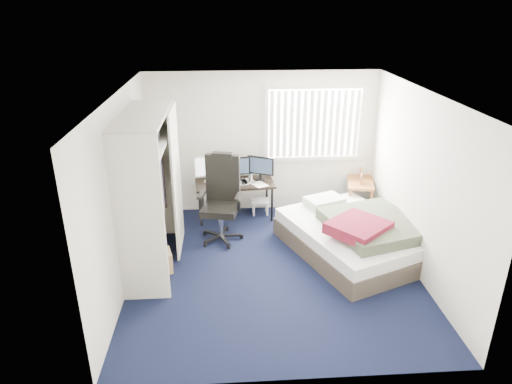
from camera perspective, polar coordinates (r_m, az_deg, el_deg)
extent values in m
plane|color=black|center=(6.68, 2.15, -9.50)|extent=(4.20, 4.20, 0.00)
plane|color=silver|center=(8.07, 0.75, 6.13)|extent=(4.00, 0.00, 4.00)
plane|color=silver|center=(4.25, 5.33, -10.33)|extent=(4.00, 0.00, 4.00)
plane|color=silver|center=(6.22, -16.32, -0.02)|extent=(0.00, 4.20, 4.20)
plane|color=silver|center=(6.61, 19.83, 0.88)|extent=(0.00, 4.20, 4.20)
plane|color=white|center=(5.74, 2.52, 12.08)|extent=(4.20, 4.20, 0.00)
cube|color=white|center=(8.08, 7.22, 8.54)|extent=(1.60, 0.02, 1.20)
cube|color=beige|center=(7.92, 7.49, 12.91)|extent=(1.72, 0.06, 0.06)
cube|color=beige|center=(8.23, 7.05, 4.24)|extent=(1.72, 0.06, 0.06)
cube|color=white|center=(8.03, 7.30, 8.44)|extent=(1.60, 0.04, 1.16)
cube|color=beige|center=(5.69, -14.37, -3.68)|extent=(0.60, 0.04, 2.20)
cube|color=beige|center=(7.32, -12.07, 2.59)|extent=(0.60, 0.04, 2.20)
cube|color=beige|center=(6.16, -13.99, 9.32)|extent=(0.60, 1.80, 0.04)
cube|color=beige|center=(6.25, -13.66, 5.94)|extent=(0.56, 1.74, 0.03)
cylinder|color=silver|center=(6.29, -13.56, 4.89)|extent=(0.03, 1.72, 0.03)
cube|color=#26262B|center=(6.35, -13.33, 0.75)|extent=(0.38, 1.10, 0.90)
cube|color=beige|center=(6.86, -9.91, 1.38)|extent=(0.03, 0.90, 2.20)
cube|color=white|center=(5.79, -14.46, 5.92)|extent=(0.38, 0.30, 0.24)
cube|color=gray|center=(6.27, -13.70, 7.16)|extent=(0.34, 0.28, 0.22)
cube|color=black|center=(7.90, -2.68, 1.07)|extent=(1.40, 0.74, 0.04)
cylinder|color=black|center=(7.76, -6.93, -2.16)|extent=(0.04, 0.04, 0.62)
cylinder|color=black|center=(8.23, -7.08, -0.68)|extent=(0.04, 0.04, 0.62)
cylinder|color=black|center=(7.88, 2.01, -1.59)|extent=(0.04, 0.04, 0.62)
cylinder|color=black|center=(8.34, 1.36, -0.17)|extent=(0.04, 0.04, 0.62)
cube|color=white|center=(7.87, -5.93, 3.21)|extent=(0.50, 0.07, 0.36)
cube|color=white|center=(7.87, -5.93, 3.21)|extent=(0.45, 0.04, 0.31)
cube|color=black|center=(7.91, -2.48, 3.26)|extent=(0.48, 0.07, 0.32)
cube|color=#1E2838|center=(7.91, -2.48, 3.26)|extent=(0.43, 0.04, 0.27)
cube|color=black|center=(7.93, 0.59, 3.34)|extent=(0.48, 0.07, 0.32)
cube|color=#1E2838|center=(7.93, 0.59, 3.34)|extent=(0.43, 0.04, 0.27)
cube|color=white|center=(7.79, -3.59, 0.97)|extent=(0.41, 0.17, 0.02)
cube|color=black|center=(7.82, -1.63, 1.11)|extent=(0.07, 0.10, 0.02)
cylinder|color=silver|center=(7.85, -0.70, 1.74)|extent=(0.08, 0.08, 0.16)
cube|color=white|center=(7.89, -2.68, 1.22)|extent=(0.32, 0.30, 0.00)
cube|color=black|center=(7.41, -4.37, -5.48)|extent=(0.78, 0.78, 0.13)
cylinder|color=silver|center=(7.30, -4.43, -3.90)|extent=(0.07, 0.07, 0.43)
cube|color=black|center=(7.19, -4.49, -2.12)|extent=(0.65, 0.65, 0.11)
cube|color=black|center=(7.25, -4.16, 1.82)|extent=(0.55, 0.22, 0.76)
cube|color=black|center=(7.14, -4.23, 4.26)|extent=(0.35, 0.20, 0.17)
cube|color=black|center=(7.17, -6.83, -0.31)|extent=(0.14, 0.31, 0.04)
cube|color=black|center=(7.04, -2.22, -0.59)|extent=(0.14, 0.31, 0.04)
cube|color=white|center=(8.18, 0.52, -1.13)|extent=(0.33, 0.26, 0.03)
cylinder|color=white|center=(8.14, -0.27, -2.24)|extent=(0.04, 0.04, 0.24)
cylinder|color=white|center=(8.30, -0.35, -1.73)|extent=(0.04, 0.04, 0.24)
cylinder|color=white|center=(8.16, 1.39, -2.19)|extent=(0.04, 0.04, 0.24)
cylinder|color=white|center=(8.32, 1.28, -1.69)|extent=(0.04, 0.04, 0.24)
cube|color=brown|center=(8.37, 12.89, 1.40)|extent=(0.64, 0.97, 0.04)
cube|color=brown|center=(8.11, 11.55, -1.56)|extent=(0.05, 0.05, 0.57)
cube|color=brown|center=(8.85, 11.43, 0.58)|extent=(0.05, 0.05, 0.57)
cube|color=brown|center=(8.13, 14.11, -1.72)|extent=(0.05, 0.05, 0.57)
cube|color=brown|center=(8.88, 13.78, 0.43)|extent=(0.05, 0.05, 0.57)
cube|color=brown|center=(8.15, 13.02, 1.61)|extent=(0.05, 0.14, 0.18)
cube|color=brown|center=(8.46, 12.92, 2.42)|extent=(0.05, 0.14, 0.18)
cube|color=#433A30|center=(7.17, 11.87, -6.29)|extent=(2.28, 2.57, 0.28)
cube|color=white|center=(7.07, 12.02, -4.71)|extent=(2.23, 2.51, 0.19)
cube|color=#B7BFB1|center=(7.56, 8.53, -1.19)|extent=(0.71, 0.60, 0.14)
cube|color=#3A4231|center=(6.91, 14.37, -4.02)|extent=(1.52, 1.60, 0.18)
cube|color=#530E15|center=(6.60, 12.66, -4.36)|extent=(1.02, 1.02, 0.16)
cube|color=tan|center=(6.68, -12.25, -8.54)|extent=(0.46, 0.39, 0.30)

